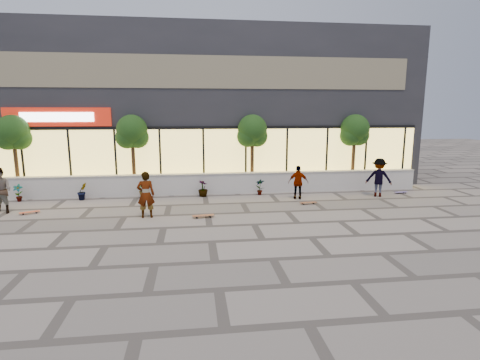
{
  "coord_description": "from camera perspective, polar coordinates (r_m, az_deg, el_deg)",
  "views": [
    {
      "loc": [
        -0.51,
        -11.34,
        4.09
      ],
      "look_at": [
        1.36,
        3.62,
        1.3
      ],
      "focal_mm": 28.0,
      "sensor_mm": 36.0,
      "label": 1
    }
  ],
  "objects": [
    {
      "name": "skater_right_far",
      "position": [
        19.23,
        20.4,
        0.36
      ],
      "size": [
        1.38,
        1.17,
        1.86
      ],
      "primitive_type": "imported",
      "rotation": [
        0.0,
        0.0,
        2.66
      ],
      "color": "maroon",
      "rests_on": "ground"
    },
    {
      "name": "shrub_a",
      "position": [
        19.84,
        -30.71,
        -1.71
      ],
      "size": [
        0.43,
        0.29,
        0.81
      ],
      "primitive_type": "imported",
      "color": "#193B12",
      "rests_on": "ground"
    },
    {
      "name": "planter_wall",
      "position": [
        18.69,
        -5.42,
        -0.56
      ],
      "size": [
        22.0,
        0.42,
        1.04
      ],
      "color": "silver",
      "rests_on": "ground"
    },
    {
      "name": "shrub_b",
      "position": [
        18.89,
        -22.91,
        -1.6
      ],
      "size": [
        0.57,
        0.57,
        0.81
      ],
      "primitive_type": "imported",
      "rotation": [
        0.0,
        0.0,
        0.82
      ],
      "color": "#193B12",
      "rests_on": "ground"
    },
    {
      "name": "retail_building",
      "position": [
        23.83,
        -6.0,
        10.81
      ],
      "size": [
        24.0,
        9.17,
        8.5
      ],
      "color": "#25262A",
      "rests_on": "ground"
    },
    {
      "name": "shrub_c",
      "position": [
        18.32,
        -14.46,
        -1.45
      ],
      "size": [
        0.68,
        0.77,
        0.81
      ],
      "primitive_type": "imported",
      "rotation": [
        0.0,
        0.0,
        1.64
      ],
      "color": "#193B12",
      "rests_on": "ground"
    },
    {
      "name": "shrub_d",
      "position": [
        18.17,
        -5.67,
        -1.27
      ],
      "size": [
        0.64,
        0.64,
        0.81
      ],
      "primitive_type": "imported",
      "rotation": [
        0.0,
        0.0,
        2.46
      ],
      "color": "#193B12",
      "rests_on": "ground"
    },
    {
      "name": "tree_west",
      "position": [
        20.87,
        -31.29,
        5.94
      ],
      "size": [
        1.6,
        1.5,
        3.92
      ],
      "color": "#483019",
      "rests_on": "ground"
    },
    {
      "name": "skateboard_left",
      "position": [
        17.35,
        -29.41,
        -4.28
      ],
      "size": [
        0.76,
        0.48,
        0.09
      ],
      "rotation": [
        0.0,
        0.0,
        0.42
      ],
      "color": "#D64A28",
      "rests_on": "ground"
    },
    {
      "name": "skateboard_right_near",
      "position": [
        16.93,
        10.36,
        -3.4
      ],
      "size": [
        0.78,
        0.25,
        0.09
      ],
      "rotation": [
        0.0,
        0.0,
        0.07
      ],
      "color": "brown",
      "rests_on": "ground"
    },
    {
      "name": "skateboard_center",
      "position": [
        14.67,
        -5.62,
        -5.41
      ],
      "size": [
        0.87,
        0.34,
        0.1
      ],
      "rotation": [
        0.0,
        0.0,
        0.15
      ],
      "color": "brown",
      "rests_on": "ground"
    },
    {
      "name": "shrub_e",
      "position": [
        18.45,
        3.06,
        -1.05
      ],
      "size": [
        0.46,
        0.35,
        0.81
      ],
      "primitive_type": "imported",
      "rotation": [
        0.0,
        0.0,
        3.28
      ],
      "color": "#193B12",
      "rests_on": "ground"
    },
    {
      "name": "skateboard_right_far",
      "position": [
        20.47,
        23.32,
        -1.71
      ],
      "size": [
        0.72,
        0.27,
        0.08
      ],
      "rotation": [
        0.0,
        0.0,
        0.12
      ],
      "color": "#605094",
      "rests_on": "ground"
    },
    {
      "name": "skater_right_near",
      "position": [
        17.71,
        8.87,
        -0.37
      ],
      "size": [
        0.99,
        0.58,
        1.59
      ],
      "primitive_type": "imported",
      "rotation": [
        0.0,
        0.0,
        2.93
      ],
      "color": "silver",
      "rests_on": "ground"
    },
    {
      "name": "ground",
      "position": [
        12.07,
        -4.31,
        -9.37
      ],
      "size": [
        80.0,
        80.0,
        0.0
      ],
      "primitive_type": "plane",
      "color": "gray",
      "rests_on": "ground"
    },
    {
      "name": "skater_center",
      "position": [
        14.88,
        -14.16,
        -2.18
      ],
      "size": [
        0.69,
        0.48,
        1.82
      ],
      "primitive_type": "imported",
      "rotation": [
        0.0,
        0.0,
        3.21
      ],
      "color": "white",
      "rests_on": "ground"
    },
    {
      "name": "tree_midwest",
      "position": [
        19.3,
        -16.13,
        6.8
      ],
      "size": [
        1.6,
        1.5,
        3.92
      ],
      "color": "#483019",
      "rests_on": "ground"
    },
    {
      "name": "skater_left",
      "position": [
        17.81,
        -32.7,
        -1.37
      ],
      "size": [
        1.06,
        0.91,
        1.89
      ],
      "primitive_type": "imported",
      "rotation": [
        0.0,
        0.0,
        -0.23
      ],
      "color": "tan",
      "rests_on": "ground"
    },
    {
      "name": "tree_mideast",
      "position": [
        19.31,
        1.89,
        7.2
      ],
      "size": [
        1.6,
        1.5,
        3.92
      ],
      "color": "#483019",
      "rests_on": "ground"
    },
    {
      "name": "tree_east",
      "position": [
        20.89,
        17.08,
        7.0
      ],
      "size": [
        1.6,
        1.5,
        3.92
      ],
      "color": "#483019",
      "rests_on": "ground"
    }
  ]
}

